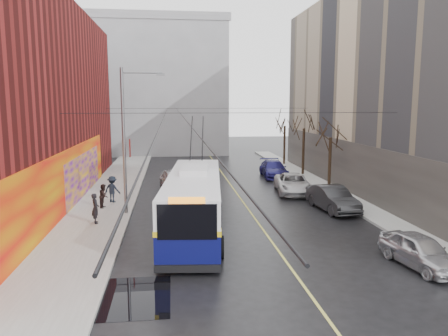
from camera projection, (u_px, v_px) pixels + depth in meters
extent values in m
plane|color=black|center=(257.00, 272.00, 18.09)|extent=(140.00, 140.00, 0.00)
cube|color=gray|center=(103.00, 207.00, 28.90)|extent=(4.00, 60.00, 0.15)
cube|color=gray|center=(349.00, 200.00, 30.93)|extent=(2.00, 60.00, 0.15)
cube|color=#BFB74C|center=(240.00, 198.00, 32.01)|extent=(0.12, 50.00, 0.01)
cube|color=#DEA204|center=(64.00, 185.00, 26.42)|extent=(0.08, 28.00, 4.00)
cube|color=#5705A3|center=(84.00, 175.00, 32.37)|extent=(0.06, 12.00, 3.20)
cube|color=tan|center=(445.00, 88.00, 32.65)|extent=(14.00, 36.00, 16.00)
cube|color=#4C4742|center=(352.00, 169.00, 32.72)|extent=(0.06, 36.00, 4.00)
cube|color=gray|center=(152.00, 87.00, 60.18)|extent=(20.00, 12.00, 18.00)
cube|color=gray|center=(148.00, 14.00, 53.11)|extent=(20.50, 0.40, 1.00)
cylinder|color=slate|center=(124.00, 143.00, 26.48)|extent=(0.20, 0.20, 9.00)
cube|color=#65100E|center=(130.00, 148.00, 26.57)|extent=(0.04, 0.60, 1.10)
cylinder|color=slate|center=(142.00, 73.00, 25.99)|extent=(2.40, 0.10, 0.10)
cube|color=slate|center=(161.00, 74.00, 26.13)|extent=(0.50, 0.22, 0.12)
cylinder|color=black|center=(166.00, 113.00, 31.43)|extent=(0.02, 60.00, 0.02)
cylinder|color=black|center=(180.00, 113.00, 31.55)|extent=(0.02, 60.00, 0.02)
cylinder|color=black|center=(236.00, 113.00, 23.02)|extent=(18.00, 0.02, 0.02)
cylinder|color=black|center=(210.00, 108.00, 38.72)|extent=(18.00, 0.02, 0.02)
cylinder|color=black|center=(330.00, 164.00, 34.55)|extent=(0.24, 0.24, 4.20)
cylinder|color=black|center=(303.00, 152.00, 41.40)|extent=(0.24, 0.24, 4.48)
cylinder|color=black|center=(284.00, 145.00, 48.28)|extent=(0.24, 0.24, 4.37)
cube|color=black|center=(131.00, 297.00, 15.74)|extent=(2.85, 3.58, 0.01)
ellipsoid|color=slate|center=(206.00, 96.00, 24.69)|extent=(0.44, 0.20, 0.12)
ellipsoid|color=slate|center=(231.00, 86.00, 27.37)|extent=(0.44, 0.20, 0.12)
ellipsoid|color=slate|center=(154.00, 104.00, 26.51)|extent=(0.44, 0.20, 0.12)
cube|color=#080A41|center=(194.00, 214.00, 23.58)|extent=(3.89, 12.64, 1.55)
cube|color=silver|center=(194.00, 187.00, 23.36)|extent=(3.89, 12.64, 1.35)
cube|color=gold|center=(194.00, 200.00, 23.46)|extent=(3.94, 12.69, 0.23)
cube|color=black|center=(187.00, 222.00, 17.22)|extent=(2.38, 0.27, 1.45)
cube|color=black|center=(198.00, 172.00, 29.54)|extent=(2.38, 0.27, 1.24)
cube|color=black|center=(168.00, 189.00, 23.34)|extent=(1.15, 11.35, 1.04)
cube|color=black|center=(220.00, 189.00, 23.41)|extent=(1.15, 11.35, 1.04)
cube|color=silver|center=(195.00, 169.00, 24.26)|extent=(1.75, 3.24, 0.31)
cube|color=black|center=(188.00, 269.00, 17.47)|extent=(2.69, 0.39, 0.31)
cylinder|color=black|center=(160.00, 248.00, 19.52)|extent=(0.41, 1.06, 1.04)
cylinder|color=black|center=(220.00, 247.00, 19.58)|extent=(0.41, 1.06, 1.04)
cylinder|color=black|center=(176.00, 204.00, 27.71)|extent=(0.41, 1.06, 1.04)
cylinder|color=black|center=(218.00, 204.00, 27.78)|extent=(0.41, 1.06, 1.04)
cylinder|color=black|center=(191.00, 137.00, 27.61)|extent=(0.41, 3.59, 2.55)
cylinder|color=black|center=(203.00, 137.00, 27.63)|extent=(0.41, 3.59, 2.55)
imported|color=#B3B3B8|center=(420.00, 251.00, 18.55)|extent=(2.28, 4.36, 1.42)
imported|color=#2A2A2D|center=(333.00, 199.00, 28.15)|extent=(2.22, 5.00, 1.60)
imported|color=silver|center=(293.00, 184.00, 33.53)|extent=(3.15, 5.64, 1.49)
imported|color=navy|center=(274.00, 169.00, 40.68)|extent=(2.38, 5.37, 1.53)
imported|color=silver|center=(174.00, 180.00, 34.88)|extent=(2.66, 5.02, 1.63)
imported|color=black|center=(95.00, 208.00, 24.69)|extent=(0.56, 0.71, 1.72)
imported|color=black|center=(104.00, 196.00, 28.35)|extent=(0.70, 0.84, 1.55)
imported|color=black|center=(112.00, 189.00, 29.87)|extent=(1.34, 1.10, 1.81)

